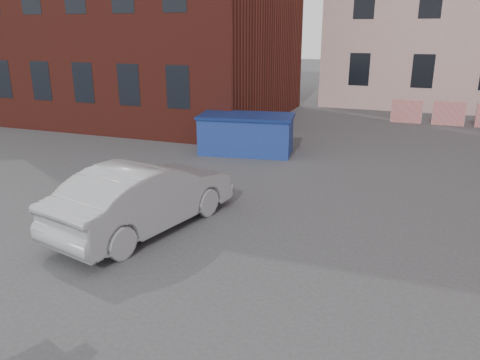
% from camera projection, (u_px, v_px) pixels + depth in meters
% --- Properties ---
extents(ground, '(120.00, 120.00, 0.00)m').
position_uv_depth(ground, '(224.00, 267.00, 8.08)').
color(ground, '#38383A').
rests_on(ground, ground).
extents(far_building, '(6.00, 6.00, 8.00)m').
position_uv_depth(far_building, '(80.00, 28.00, 33.13)').
color(far_building, maroon).
rests_on(far_building, ground).
extents(barriers, '(4.70, 0.18, 1.00)m').
position_uv_depth(barriers, '(449.00, 114.00, 19.91)').
color(barriers, red).
rests_on(barriers, ground).
extents(dumpster, '(3.25, 2.02, 1.28)m').
position_uv_depth(dumpster, '(246.00, 134.00, 15.36)').
color(dumpster, navy).
rests_on(dumpster, ground).
extents(silver_car, '(2.40, 4.44, 1.39)m').
position_uv_depth(silver_car, '(145.00, 196.00, 9.47)').
color(silver_car, '#9B9CA1').
rests_on(silver_car, ground).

